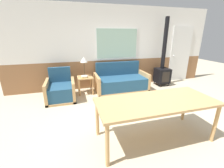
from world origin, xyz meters
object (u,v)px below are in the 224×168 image
wood_stove (163,69)px  couch (121,82)px  armchair (61,91)px  table_lamp (84,61)px  dining_table (156,104)px  side_table (85,80)px

wood_stove → couch: bearing=-177.5°
armchair → wood_stove: size_ratio=0.37×
table_lamp → armchair: bearing=-152.7°
couch → dining_table: 2.56m
couch → side_table: 1.20m
wood_stove → side_table: bearing=-179.0°
couch → side_table: bearing=178.9°
armchair → wood_stove: (3.54, 0.35, 0.35)m
armchair → side_table: bearing=19.3°
table_lamp → side_table: bearing=-93.4°
table_lamp → wood_stove: 2.83m
couch → dining_table: (-0.25, -2.52, 0.41)m
wood_stove → dining_table: bearing=-125.9°
armchair → table_lamp: size_ratio=1.44×
couch → armchair: couch is taller
table_lamp → couch: bearing=-5.1°
side_table → table_lamp: 0.60m
dining_table → side_table: bearing=110.1°
side_table → dining_table: 2.72m
couch → table_lamp: bearing=174.9°
wood_stove → table_lamp: bearing=179.3°
table_lamp → wood_stove: bearing=-0.7°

